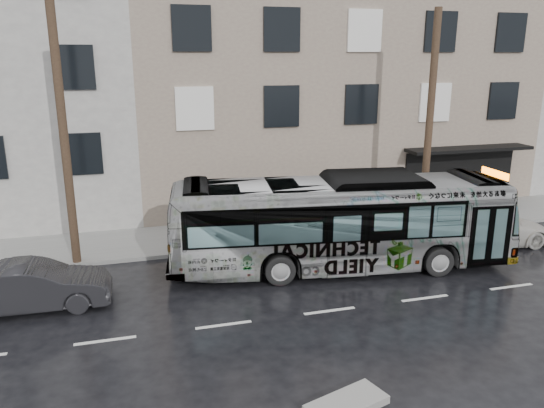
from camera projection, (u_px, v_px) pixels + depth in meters
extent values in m
plane|color=black|center=(303.00, 278.00, 18.09)|extent=(120.00, 120.00, 0.00)
cube|color=gray|center=(266.00, 232.00, 22.62)|extent=(90.00, 3.60, 0.15)
cube|color=gray|center=(316.00, 90.00, 29.69)|extent=(20.00, 12.00, 11.00)
cylinder|color=#443222|center=(429.00, 124.00, 21.58)|extent=(0.30, 0.30, 9.00)
cylinder|color=#443222|center=(64.00, 138.00, 17.97)|extent=(0.30, 0.30, 9.00)
cylinder|color=slate|center=(446.00, 200.00, 22.76)|extent=(0.06, 0.06, 2.40)
imported|color=#B2B2B2|center=(340.00, 222.00, 18.62)|extent=(12.33, 4.40, 3.36)
imported|color=beige|center=(488.00, 227.00, 21.17)|extent=(5.10, 2.44, 1.43)
imported|color=black|center=(34.00, 286.00, 15.73)|extent=(4.41, 1.62, 1.44)
cube|color=gray|center=(347.00, 404.00, 11.40)|extent=(1.96, 1.31, 0.18)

